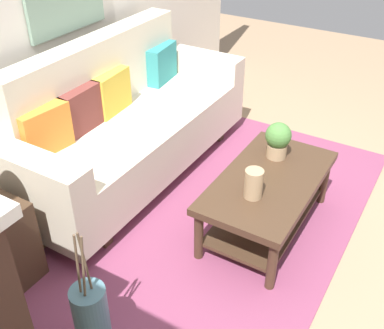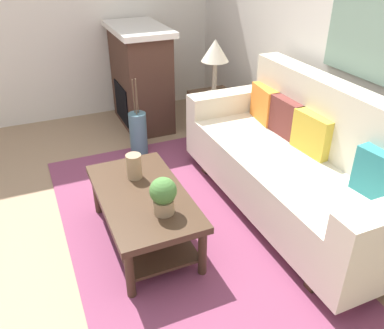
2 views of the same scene
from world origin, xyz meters
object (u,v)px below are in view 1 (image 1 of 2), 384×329
(potted_plant_tabletop, at_px, (278,139))
(throw_pillow_mustard, at_px, (111,92))
(floor_vase, at_px, (92,322))
(couch, at_px, (127,125))
(coffee_table, at_px, (268,192))
(throw_pillow_orange, at_px, (45,130))
(tabletop_vase, at_px, (254,184))
(throw_pillow_teal, at_px, (162,64))
(throw_pillow_maroon, at_px, (81,110))

(potted_plant_tabletop, bearing_deg, throw_pillow_mustard, 97.60)
(throw_pillow_mustard, distance_m, floor_vase, 1.83)
(couch, relative_size, coffee_table, 2.02)
(throw_pillow_orange, bearing_deg, floor_vase, -127.31)
(couch, xyz_separation_m, tabletop_vase, (-0.33, -1.24, 0.10))
(throw_pillow_teal, bearing_deg, floor_vase, -154.92)
(throw_pillow_mustard, xyz_separation_m, throw_pillow_teal, (0.69, 0.00, 0.00))
(throw_pillow_mustard, bearing_deg, potted_plant_tabletop, -82.40)
(couch, distance_m, coffee_table, 1.26)
(couch, bearing_deg, throw_pillow_teal, 10.31)
(tabletop_vase, height_order, floor_vase, tabletop_vase)
(throw_pillow_mustard, distance_m, potted_plant_tabletop, 1.33)
(throw_pillow_teal, height_order, floor_vase, throw_pillow_teal)
(throw_pillow_orange, bearing_deg, tabletop_vase, -75.13)
(throw_pillow_orange, bearing_deg, throw_pillow_maroon, 0.00)
(throw_pillow_maroon, relative_size, coffee_table, 0.33)
(throw_pillow_orange, bearing_deg, couch, -10.31)
(throw_pillow_mustard, height_order, floor_vase, throw_pillow_mustard)
(throw_pillow_orange, height_order, potted_plant_tabletop, throw_pillow_orange)
(potted_plant_tabletop, bearing_deg, throw_pillow_orange, 123.46)
(couch, distance_m, tabletop_vase, 1.28)
(potted_plant_tabletop, xyz_separation_m, floor_vase, (-1.63, 0.30, -0.34))
(coffee_table, relative_size, tabletop_vase, 5.73)
(throw_pillow_mustard, distance_m, throw_pillow_teal, 0.69)
(throw_pillow_maroon, relative_size, tabletop_vase, 1.87)
(couch, bearing_deg, throw_pillow_orange, 169.69)
(throw_pillow_orange, xyz_separation_m, throw_pillow_mustard, (0.69, 0.00, 0.00))
(coffee_table, bearing_deg, throw_pillow_maroon, 100.19)
(throw_pillow_teal, xyz_separation_m, tabletop_vase, (-1.02, -1.36, -0.15))
(throw_pillow_teal, bearing_deg, coffee_table, -119.85)
(throw_pillow_maroon, bearing_deg, tabletop_vase, -89.34)
(throw_pillow_mustard, relative_size, tabletop_vase, 1.87)
(throw_pillow_mustard, bearing_deg, throw_pillow_teal, 0.00)
(coffee_table, bearing_deg, throw_pillow_orange, 113.32)
(couch, height_order, coffee_table, couch)
(couch, relative_size, throw_pillow_teal, 6.16)
(tabletop_vase, bearing_deg, floor_vase, 162.51)
(coffee_table, relative_size, potted_plant_tabletop, 4.20)
(floor_vase, bearing_deg, throw_pillow_teal, 25.08)
(throw_pillow_maroon, relative_size, throw_pillow_teal, 1.00)
(throw_pillow_maroon, xyz_separation_m, throw_pillow_teal, (1.04, 0.00, 0.00))
(couch, height_order, throw_pillow_orange, couch)
(tabletop_vase, distance_m, potted_plant_tabletop, 0.51)
(coffee_table, height_order, potted_plant_tabletop, potted_plant_tabletop)
(throw_pillow_orange, bearing_deg, throw_pillow_teal, 0.00)
(throw_pillow_maroon, height_order, tabletop_vase, throw_pillow_maroon)
(couch, distance_m, floor_vase, 1.71)
(throw_pillow_teal, height_order, tabletop_vase, throw_pillow_teal)
(coffee_table, bearing_deg, couch, 85.50)
(coffee_table, bearing_deg, tabletop_vase, 176.49)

